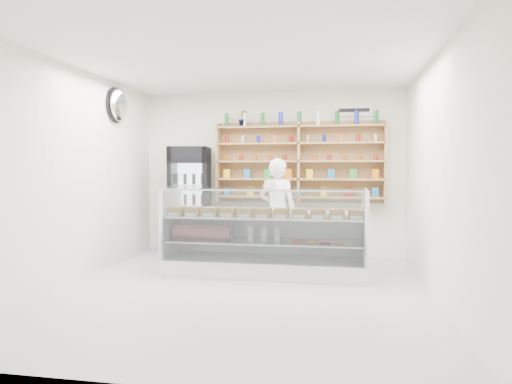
# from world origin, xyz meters

# --- Properties ---
(room) EXTENTS (5.00, 5.00, 5.00)m
(room) POSITION_xyz_m (0.00, 0.00, 1.40)
(room) COLOR #A7A6AB
(room) RESTS_ON ground
(display_counter) EXTENTS (2.78, 0.83, 1.21)m
(display_counter) POSITION_xyz_m (0.15, 0.88, 0.34)
(display_counter) COLOR white
(display_counter) RESTS_ON floor
(shop_worker) EXTENTS (0.67, 0.51, 1.64)m
(shop_worker) POSITION_xyz_m (0.24, 1.56, 0.82)
(shop_worker) COLOR silver
(shop_worker) RESTS_ON floor
(drinks_cooler) EXTENTS (0.76, 0.74, 1.85)m
(drinks_cooler) POSITION_xyz_m (-1.36, 2.13, 0.93)
(drinks_cooler) COLOR black
(drinks_cooler) RESTS_ON floor
(wall_shelving) EXTENTS (2.84, 0.28, 1.33)m
(wall_shelving) POSITION_xyz_m (0.50, 2.34, 1.59)
(wall_shelving) COLOR #A7764F
(wall_shelving) RESTS_ON back_wall
(potted_plant) EXTENTS (0.16, 0.13, 0.28)m
(potted_plant) POSITION_xyz_m (-0.47, 2.34, 2.33)
(potted_plant) COLOR #1E6626
(potted_plant) RESTS_ON wall_shelving
(security_mirror) EXTENTS (0.15, 0.50, 0.50)m
(security_mirror) POSITION_xyz_m (-2.17, 1.20, 2.45)
(security_mirror) COLOR silver
(security_mirror) RESTS_ON left_wall
(wall_sign) EXTENTS (0.62, 0.03, 0.20)m
(wall_sign) POSITION_xyz_m (1.40, 2.47, 2.45)
(wall_sign) COLOR white
(wall_sign) RESTS_ON back_wall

